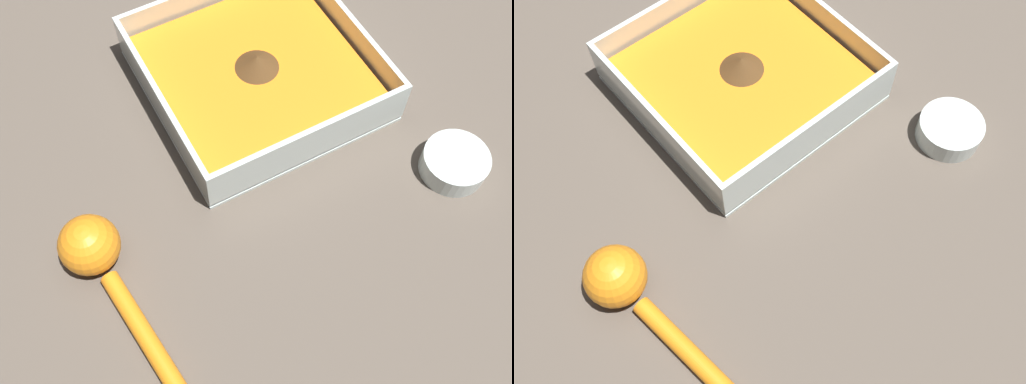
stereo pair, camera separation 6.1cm
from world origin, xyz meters
The scene contains 4 objects.
ground_plane centered at (0.00, 0.00, 0.00)m, with size 4.00×4.00×0.00m, color brown.
square_dish centered at (-0.03, 0.03, 0.02)m, with size 0.25×0.25×0.06m.
spice_bowl centered at (0.11, -0.17, 0.01)m, with size 0.07×0.07×0.03m.
lemon_squeezer centered at (-0.27, -0.10, 0.03)m, with size 0.06×0.20×0.06m.
Camera 2 is at (-0.29, -0.33, 0.57)m, focal length 42.00 mm.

